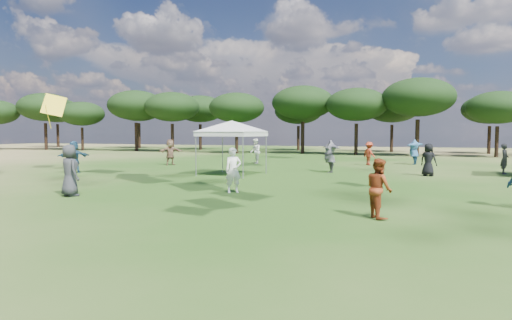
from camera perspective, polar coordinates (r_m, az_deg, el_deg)
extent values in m
cylinder|color=black|center=(63.14, -26.22, 2.84)|extent=(0.40, 0.40, 3.51)
ellipsoid|color=black|center=(63.22, -26.32, 6.34)|extent=(6.82, 6.82, 3.68)
cylinder|color=black|center=(59.20, -22.14, 2.62)|extent=(0.33, 0.33, 2.92)
ellipsoid|color=black|center=(59.24, -22.22, 5.73)|extent=(5.67, 5.67, 3.06)
cylinder|color=black|center=(54.60, -15.67, 2.99)|extent=(0.40, 0.40, 3.49)
ellipsoid|color=black|center=(54.69, -15.74, 7.02)|extent=(6.79, 6.79, 3.66)
cylinder|color=black|center=(51.68, -11.08, 2.92)|extent=(0.38, 0.38, 3.32)
ellipsoid|color=black|center=(51.76, -11.13, 6.96)|extent=(6.44, 6.44, 3.47)
cylinder|color=black|center=(47.48, -2.59, 2.81)|extent=(0.36, 0.36, 3.14)
ellipsoid|color=black|center=(47.54, -2.61, 6.99)|extent=(6.11, 6.11, 3.29)
cylinder|color=black|center=(46.93, 6.23, 2.98)|extent=(0.40, 0.40, 3.46)
ellipsoid|color=black|center=(47.03, 6.27, 7.63)|extent=(6.73, 6.73, 3.63)
cylinder|color=black|center=(44.91, 13.20, 2.71)|extent=(0.37, 0.37, 3.21)
ellipsoid|color=black|center=(44.99, 13.27, 7.21)|extent=(6.24, 6.24, 3.36)
cylinder|color=black|center=(44.34, 20.70, 2.78)|extent=(0.41, 0.41, 3.56)
ellipsoid|color=black|center=(44.46, 20.82, 7.82)|extent=(6.91, 6.91, 3.73)
cylinder|color=black|center=(45.52, 29.43, 2.13)|extent=(0.33, 0.33, 2.88)
ellipsoid|color=black|center=(45.57, 29.56, 6.11)|extent=(5.60, 5.60, 3.02)
cylinder|color=black|center=(73.65, -24.90, 2.97)|extent=(0.41, 0.41, 3.56)
ellipsoid|color=black|center=(73.73, -24.99, 6.02)|extent=(6.92, 6.92, 3.73)
cylinder|color=black|center=(64.27, -15.30, 3.15)|extent=(0.41, 0.41, 3.62)
ellipsoid|color=black|center=(64.36, -15.37, 6.70)|extent=(7.03, 7.03, 3.79)
cylinder|color=black|center=(57.26, -7.43, 3.06)|extent=(0.39, 0.39, 3.37)
ellipsoid|color=black|center=(57.34, -7.46, 6.77)|extent=(6.54, 6.54, 3.53)
cylinder|color=black|center=(54.71, 5.67, 2.91)|extent=(0.36, 0.36, 3.11)
ellipsoid|color=black|center=(54.77, 5.69, 6.50)|extent=(6.05, 6.05, 3.26)
cylinder|color=black|center=(52.64, 17.64, 2.77)|extent=(0.37, 0.37, 3.20)
ellipsoid|color=black|center=(52.71, 17.72, 6.59)|extent=(6.21, 6.21, 3.35)
cylinder|color=black|center=(52.35, 28.64, 2.36)|extent=(0.34, 0.34, 2.99)
ellipsoid|color=black|center=(52.39, 28.76, 5.96)|extent=(5.81, 5.81, 3.13)
cylinder|color=gray|center=(22.97, -8.03, 0.71)|extent=(0.06, 0.06, 2.30)
cylinder|color=gray|center=(21.53, -1.75, 0.54)|extent=(0.06, 0.06, 2.30)
cylinder|color=gray|center=(25.36, -4.48, 1.02)|extent=(0.06, 0.06, 2.30)
cylinder|color=gray|center=(24.07, 1.35, 0.88)|extent=(0.06, 0.06, 2.30)
cube|color=silver|center=(23.41, -3.24, 3.49)|extent=(3.36, 3.36, 0.25)
pyramid|color=silver|center=(23.42, -3.24, 5.27)|extent=(6.03, 6.03, 0.60)
imported|color=navy|center=(26.70, -23.11, 0.38)|extent=(1.58, 1.62, 1.85)
imported|color=brown|center=(31.06, -11.37, 1.05)|extent=(1.57, 1.63, 1.85)
imported|color=#4F4E53|center=(25.12, 9.83, 0.48)|extent=(1.72, 2.32, 1.88)
imported|color=white|center=(16.59, -3.04, -1.37)|extent=(0.76, 0.71, 1.75)
imported|color=#2E2F33|center=(17.09, -23.60, -1.28)|extent=(1.10, 0.95, 1.91)
imported|color=white|center=(31.71, -0.09, 1.19)|extent=(1.05, 1.13, 1.87)
imported|color=#A1311A|center=(31.31, 14.85, 0.84)|extent=(1.19, 1.20, 1.66)
imported|color=#29547C|center=(32.94, 20.32, 1.03)|extent=(1.62, 2.28, 1.84)
imported|color=#28292D|center=(27.69, 30.23, 0.13)|extent=(0.54, 0.70, 1.71)
imported|color=maroon|center=(12.16, 16.09, -3.64)|extent=(0.92, 1.00, 1.65)
imported|color=black|center=(24.63, 22.01, 0.04)|extent=(1.01, 0.87, 1.75)
plane|color=yellow|center=(29.03, -25.34, 6.64)|extent=(1.60, 1.89, 1.57)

